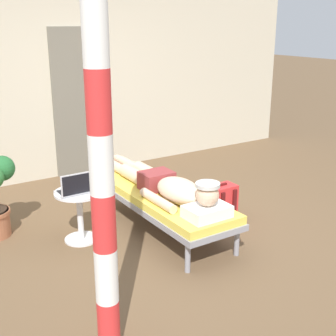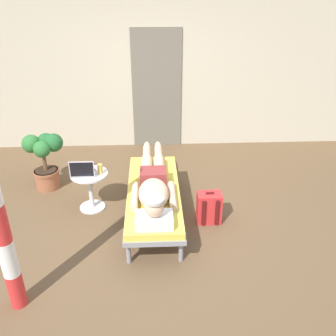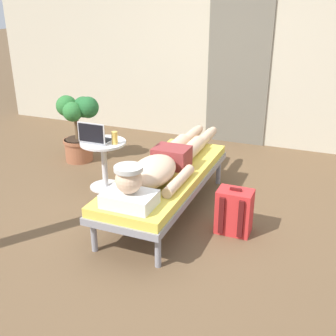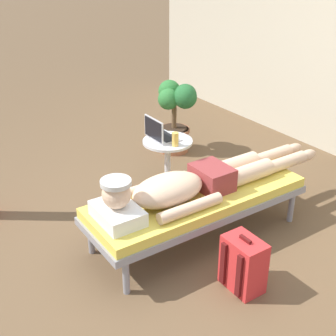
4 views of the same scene
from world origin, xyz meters
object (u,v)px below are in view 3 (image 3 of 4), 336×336
laptop (95,137)px  potted_plant (78,123)px  backpack (234,212)px  drink_glass (115,138)px  side_table (104,157)px  lounge_chair (166,179)px  person_reclining (163,164)px

laptop → potted_plant: size_ratio=0.38×
laptop → backpack: size_ratio=0.73×
drink_glass → side_table: bearing=174.0°
backpack → potted_plant: 2.44m
lounge_chair → backpack: size_ratio=4.38×
lounge_chair → backpack: (0.69, -0.11, -0.15)m
side_table → lounge_chair: bearing=-17.8°
laptop → drink_glass: (0.21, 0.04, 0.01)m
side_table → backpack: side_table is taller
side_table → laptop: bearing=-139.5°
person_reclining → side_table: 0.90m
laptop → lounge_chair: bearing=-13.6°
drink_glass → laptop: bearing=-170.4°
person_reclining → drink_glass: (-0.67, 0.30, 0.07)m
backpack → lounge_chair: bearing=171.1°
drink_glass → backpack: drink_glass is taller
side_table → drink_glass: drink_glass is taller
person_reclining → potted_plant: size_ratio=2.64×
side_table → backpack: 1.56m
lounge_chair → drink_glass: bearing=159.7°
person_reclining → drink_glass: size_ratio=16.51×
laptop → drink_glass: laptop is taller
backpack → laptop: bearing=168.5°
lounge_chair → backpack: bearing=-8.9°
side_table → backpack: bearing=-13.8°
laptop → person_reclining: bearing=-16.9°
lounge_chair → laptop: laptop is taller
person_reclining → potted_plant: bearing=149.1°
laptop → backpack: bearing=-11.5°
person_reclining → backpack: (0.69, -0.05, -0.32)m
backpack → potted_plant: (-2.22, 0.97, 0.29)m
laptop → side_table: bearing=40.5°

